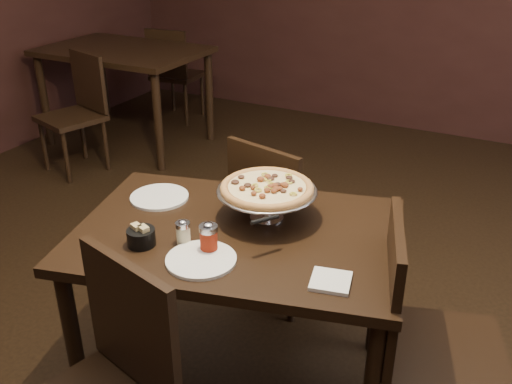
% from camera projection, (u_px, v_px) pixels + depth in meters
% --- Properties ---
extents(room, '(6.04, 7.04, 2.84)m').
position_uv_depth(room, '(256.00, 53.00, 1.82)').
color(room, black).
rests_on(room, ground).
extents(dining_table, '(1.35, 1.06, 0.75)m').
position_uv_depth(dining_table, '(238.00, 253.00, 2.16)').
color(dining_table, black).
rests_on(dining_table, ground).
extents(background_table, '(1.29, 0.86, 0.81)m').
position_uv_depth(background_table, '(124.00, 62.00, 4.67)').
color(background_table, black).
rests_on(background_table, ground).
extents(pizza_stand, '(0.38, 0.38, 0.16)m').
position_uv_depth(pizza_stand, '(267.00, 188.00, 2.14)').
color(pizza_stand, silver).
rests_on(pizza_stand, dining_table).
extents(parmesan_shaker, '(0.05, 0.05, 0.09)m').
position_uv_depth(parmesan_shaker, '(183.00, 232.00, 2.01)').
color(parmesan_shaker, beige).
rests_on(parmesan_shaker, dining_table).
extents(pepper_flake_shaker, '(0.07, 0.07, 0.11)m').
position_uv_depth(pepper_flake_shaker, '(209.00, 238.00, 1.96)').
color(pepper_flake_shaker, maroon).
rests_on(pepper_flake_shaker, dining_table).
extents(packet_caddy, '(0.10, 0.10, 0.08)m').
position_uv_depth(packet_caddy, '(141.00, 237.00, 2.01)').
color(packet_caddy, black).
rests_on(packet_caddy, dining_table).
extents(napkin_stack, '(0.15, 0.15, 0.01)m').
position_uv_depth(napkin_stack, '(331.00, 281.00, 1.81)').
color(napkin_stack, white).
rests_on(napkin_stack, dining_table).
extents(plate_left, '(0.24, 0.24, 0.01)m').
position_uv_depth(plate_left, '(159.00, 197.00, 2.34)').
color(plate_left, white).
rests_on(plate_left, dining_table).
extents(plate_near, '(0.24, 0.24, 0.01)m').
position_uv_depth(plate_near, '(201.00, 260.00, 1.92)').
color(plate_near, white).
rests_on(plate_near, dining_table).
extents(serving_spatula, '(0.13, 0.13, 0.02)m').
position_uv_depth(serving_spatula, '(265.00, 220.00, 1.93)').
color(serving_spatula, silver).
rests_on(serving_spatula, pizza_stand).
extents(chair_far, '(0.49, 0.49, 0.88)m').
position_uv_depth(chair_far, '(278.00, 217.00, 2.76)').
color(chair_far, black).
rests_on(chair_far, ground).
extents(chair_side, '(0.54, 0.54, 0.92)m').
position_uv_depth(chair_side, '(422.00, 336.00, 1.95)').
color(chair_side, black).
rests_on(chair_side, ground).
extents(bg_chair_far, '(0.44, 0.44, 0.87)m').
position_uv_depth(bg_chair_far, '(174.00, 71.00, 5.29)').
color(bg_chair_far, black).
rests_on(bg_chair_far, ground).
extents(bg_chair_near, '(0.51, 0.51, 0.88)m').
position_uv_depth(bg_chair_near, '(78.00, 108.00, 4.27)').
color(bg_chair_near, black).
rests_on(bg_chair_near, ground).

